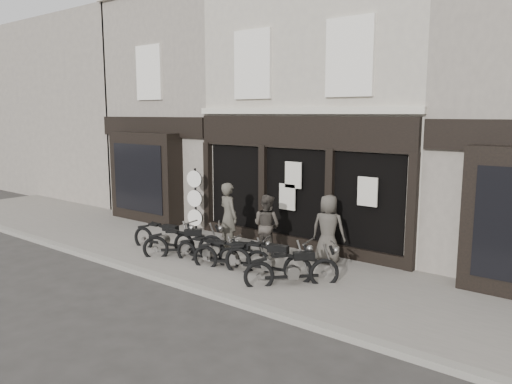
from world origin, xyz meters
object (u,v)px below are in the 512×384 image
Objects in this scene: man_left at (228,216)px; man_centre at (267,225)px; motorcycle_0 at (164,240)px; motorcycle_1 at (184,246)px; motorcycle_2 at (208,253)px; motorcycle_3 at (233,258)px; man_right at (328,229)px; motorcycle_5 at (293,272)px; advert_sign_post at (195,204)px; motorcycle_4 at (268,263)px.

man_left reaches higher than man_centre.
man_centre reaches higher than motorcycle_0.
motorcycle_0 reaches higher than motorcycle_1.
motorcycle_2 is at bearing -11.24° from motorcycle_0.
man_right is (1.59, 1.95, 0.63)m from motorcycle_3.
man_left is at bearing 110.65° from motorcycle_5.
man_left is at bearing 26.23° from motorcycle_1.
man_left is (1.39, 1.19, 0.66)m from motorcycle_0.
man_left reaches higher than motorcycle_0.
motorcycle_3 is 1.02× the size of man_left.
motorcycle_3 is 1.93m from man_left.
motorcycle_1 is at bearing -63.74° from advert_sign_post.
man_right is 0.80× the size of advert_sign_post.
motorcycle_4 is at bearing 60.74° from man_right.
motorcycle_4 is (2.80, 0.10, 0.02)m from motorcycle_1.
motorcycle_5 reaches higher than motorcycle_1.
motorcycle_4 is 1.82m from man_centre.
motorcycle_4 is at bearing -36.57° from advert_sign_post.
motorcycle_5 is at bearing -9.40° from motorcycle_0.
motorcycle_0 is 1.24× the size of motorcycle_1.
motorcycle_5 is (4.51, -0.10, 0.00)m from motorcycle_0.
motorcycle_1 is 0.79× the size of advert_sign_post.
man_centre is (-1.90, 1.49, 0.54)m from motorcycle_5.
motorcycle_5 is 0.80× the size of advert_sign_post.
motorcycle_5 reaches higher than motorcycle_0.
motorcycle_4 is 0.82m from motorcycle_5.
motorcycle_2 is 0.97× the size of motorcycle_3.
advert_sign_post is (-3.39, 0.61, 0.13)m from man_centre.
motorcycle_5 is 0.99× the size of man_right.
motorcycle_0 is 1.31× the size of man_centre.
advert_sign_post is at bearing 128.01° from motorcycle_3.
motorcycle_0 is 4.51m from motorcycle_5.
motorcycle_0 is at bearing 11.03° from man_right.
motorcycle_3 is at bearing 173.60° from motorcycle_4.
motorcycle_1 is 0.93m from motorcycle_2.
advert_sign_post is (-1.68, 2.07, 0.67)m from motorcycle_1.
motorcycle_5 is at bearing 141.28° from man_centre.
man_centre is 1.71m from man_right.
motorcycle_4 is 1.28× the size of motorcycle_5.
motorcycle_0 is 2.66m from motorcycle_3.
advert_sign_post is at bearing -10.98° from man_centre.
man_left reaches higher than motorcycle_5.
motorcycle_0 is 1.12× the size of motorcycle_3.
motorcycle_5 is (2.68, 0.00, 0.05)m from motorcycle_2.
motorcycle_5 is at bearing -21.35° from motorcycle_3.
motorcycle_4 reaches higher than motorcycle_5.
advert_sign_post reaches higher than motorcycle_0.
man_left is at bearing 97.95° from motorcycle_2.
man_centre reaches higher than motorcycle_5.
motorcycle_2 is 1.54m from man_left.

